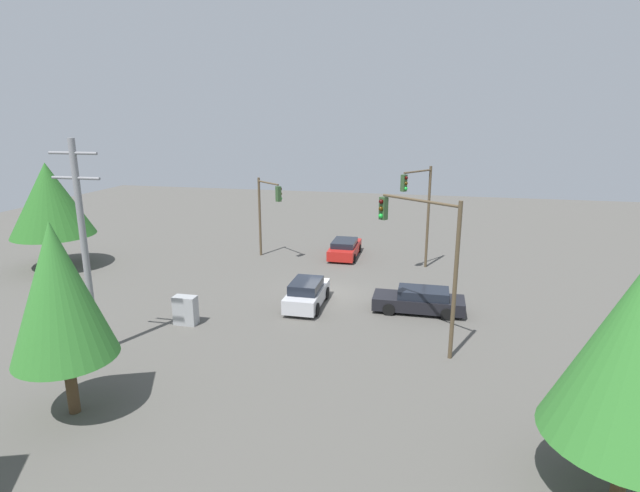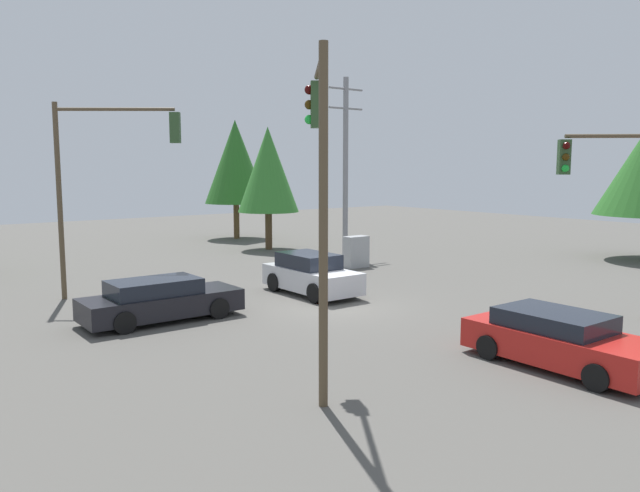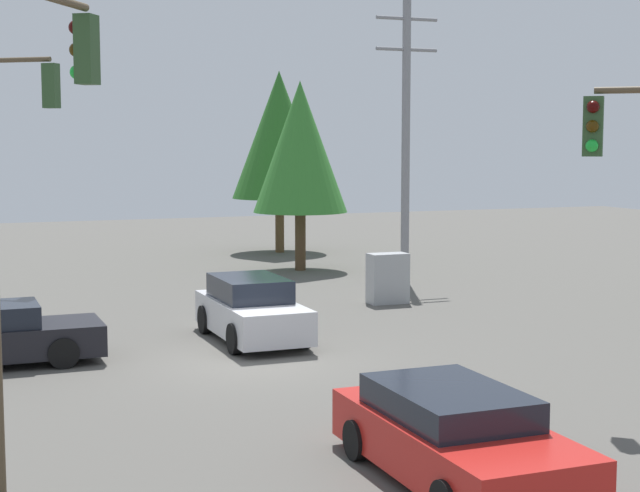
{
  "view_description": "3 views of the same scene",
  "coord_description": "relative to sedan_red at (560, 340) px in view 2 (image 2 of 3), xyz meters",
  "views": [
    {
      "loc": [
        -5.67,
        27.15,
        10.2
      ],
      "look_at": [
        0.21,
        0.85,
        3.15
      ],
      "focal_mm": 28.0,
      "sensor_mm": 36.0,
      "label": 1
    },
    {
      "loc": [
        -12.76,
        -16.27,
        4.67
      ],
      "look_at": [
        -0.57,
        -0.16,
        2.11
      ],
      "focal_mm": 35.0,
      "sensor_mm": 36.0,
      "label": 2
    },
    {
      "loc": [
        -6.23,
        -19.91,
        4.69
      ],
      "look_at": [
        1.57,
        -0.13,
        2.44
      ],
      "focal_mm": 55.0,
      "sensor_mm": 36.0,
      "label": 3
    }
  ],
  "objects": [
    {
      "name": "traffic_signal_cross",
      "position": [
        -5.35,
        2.3,
        4.05
      ],
      "size": [
        1.9,
        2.66,
        6.98
      ],
      "rotation": [
        0.0,
        0.0,
        0.97
      ],
      "color": "brown",
      "rests_on": "ground_plane"
    },
    {
      "name": "tree_behind",
      "position": [
        5.9,
        22.05,
        3.89
      ],
      "size": [
        3.46,
        3.46,
        6.94
      ],
      "color": "#4C3823",
      "rests_on": "ground_plane"
    },
    {
      "name": "ground_plane",
      "position": [
        -0.36,
        8.29,
        -0.63
      ],
      "size": [
        80.0,
        80.0,
        0.0
      ],
      "primitive_type": "plane",
      "color": "#54514C"
    },
    {
      "name": "sedan_silver",
      "position": [
        0.32,
        10.35,
        0.09
      ],
      "size": [
        1.85,
        4.15,
        1.51
      ],
      "rotation": [
        0.0,
        0.0,
        3.14
      ],
      "color": "silver",
      "rests_on": "ground_plane"
    },
    {
      "name": "traffic_signal_main",
      "position": [
        5.39,
        1.72,
        3.33
      ],
      "size": [
        2.33,
        2.03,
        5.85
      ],
      "rotation": [
        0.0,
        0.0,
        2.44
      ],
      "color": "brown",
      "rests_on": "ground_plane"
    },
    {
      "name": "sedan_red",
      "position": [
        0.0,
        0.0,
        0.0
      ],
      "size": [
        2.0,
        4.48,
        1.29
      ],
      "rotation": [
        0.0,
        0.0,
        3.14
      ],
      "color": "red",
      "rests_on": "ground_plane"
    },
    {
      "name": "utility_pole_tall",
      "position": [
        8.09,
        17.82,
        4.33
      ],
      "size": [
        2.2,
        0.28,
        9.35
      ],
      "color": "gray",
      "rests_on": "ground_plane"
    },
    {
      "name": "tree_right",
      "position": [
        7.15,
        27.96,
        4.38
      ],
      "size": [
        4.05,
        4.05,
        7.72
      ],
      "color": "brown",
      "rests_on": "ground_plane"
    },
    {
      "name": "electrical_cabinet",
      "position": [
        5.68,
        14.08,
        0.1
      ],
      "size": [
        1.15,
        0.62,
        1.47
      ],
      "primitive_type": "cube",
      "color": "#9EA0A3",
      "rests_on": "ground_plane"
    },
    {
      "name": "sedan_dark",
      "position": [
        -5.76,
        9.86,
        0.0
      ],
      "size": [
        4.8,
        1.91,
        1.3
      ],
      "rotation": [
        0.0,
        0.0,
        -1.57
      ],
      "color": "black",
      "rests_on": "ground_plane"
    },
    {
      "name": "traffic_signal_aux",
      "position": [
        -5.94,
        14.0,
        4.1
      ],
      "size": [
        3.62,
        2.76,
        6.9
      ],
      "rotation": [
        0.0,
        0.0,
        -0.64
      ],
      "color": "brown",
      "rests_on": "ground_plane"
    }
  ]
}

